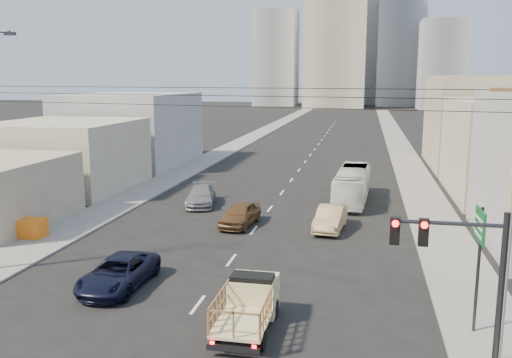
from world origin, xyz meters
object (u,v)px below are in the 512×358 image
(crate_stack, at_px, (30,228))
(flatbed_pickup, at_px, (248,302))
(navy_pickup, at_px, (119,273))
(sedan_brown, at_px, (240,214))
(green_sign, at_px, (479,240))
(sedan_tan, at_px, (330,218))
(sedan_grey, at_px, (201,196))
(city_bus, at_px, (352,185))
(traffic_signal, at_px, (464,276))
(utility_pole, at_px, (509,220))

(crate_stack, bearing_deg, flatbed_pickup, -30.45)
(navy_pickup, xyz_separation_m, sedan_brown, (3.09, 11.77, 0.06))
(green_sign, bearing_deg, crate_stack, 161.92)
(sedan_brown, bearing_deg, flatbed_pickup, -69.21)
(sedan_brown, bearing_deg, sedan_tan, 8.17)
(navy_pickup, distance_m, sedan_brown, 12.17)
(sedan_brown, relative_size, crate_stack, 2.53)
(navy_pickup, distance_m, sedan_grey, 17.01)
(flatbed_pickup, xyz_separation_m, city_bus, (3.36, 23.52, 0.26))
(flatbed_pickup, distance_m, city_bus, 23.76)
(sedan_grey, bearing_deg, flatbed_pickup, -79.65)
(city_bus, xyz_separation_m, green_sign, (5.18, -22.23, 2.39))
(flatbed_pickup, height_order, sedan_tan, flatbed_pickup)
(flatbed_pickup, distance_m, crate_stack, 18.12)
(city_bus, xyz_separation_m, sedan_tan, (-1.14, -8.64, -0.59))
(sedan_grey, height_order, traffic_signal, traffic_signal)
(navy_pickup, height_order, sedan_brown, sedan_brown)
(sedan_tan, bearing_deg, flatbed_pickup, -92.88)
(city_bus, height_order, sedan_tan, city_bus)
(flatbed_pickup, bearing_deg, navy_pickup, 156.66)
(sedan_brown, height_order, sedan_grey, sedan_brown)
(flatbed_pickup, relative_size, navy_pickup, 0.85)
(city_bus, xyz_separation_m, crate_stack, (-18.98, -14.34, -0.67))
(navy_pickup, relative_size, sedan_brown, 1.14)
(sedan_brown, relative_size, green_sign, 0.91)
(green_sign, height_order, utility_pole, utility_pole)
(flatbed_pickup, xyz_separation_m, traffic_signal, (7.15, -3.71, 2.98))
(sedan_tan, height_order, green_sign, green_sign)
(flatbed_pickup, bearing_deg, traffic_signal, -27.45)
(flatbed_pickup, distance_m, sedan_tan, 15.06)
(sedan_grey, bearing_deg, sedan_tan, -37.73)
(flatbed_pickup, height_order, city_bus, city_bus)
(utility_pole, bearing_deg, crate_stack, 157.02)
(green_sign, relative_size, utility_pole, 0.50)
(sedan_brown, bearing_deg, traffic_signal, -52.90)
(city_bus, bearing_deg, flatbed_pickup, -94.87)
(traffic_signal, distance_m, utility_pole, 3.24)
(flatbed_pickup, height_order, sedan_brown, flatbed_pickup)
(flatbed_pickup, bearing_deg, sedan_tan, 81.52)
(utility_pole, bearing_deg, sedan_tan, 112.48)
(traffic_signal, distance_m, green_sign, 5.21)
(navy_pickup, xyz_separation_m, green_sign, (15.38, -1.66, 3.02))
(city_bus, height_order, crate_stack, city_bus)
(navy_pickup, bearing_deg, sedan_grey, 95.04)
(sedan_tan, relative_size, green_sign, 0.93)
(sedan_tan, bearing_deg, sedan_brown, -172.75)
(sedan_tan, bearing_deg, green_sign, -59.46)
(sedan_brown, xyz_separation_m, traffic_signal, (10.89, -18.43, 3.30))
(navy_pickup, bearing_deg, sedan_tan, 53.73)
(city_bus, xyz_separation_m, traffic_signal, (3.79, -27.24, 2.72))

